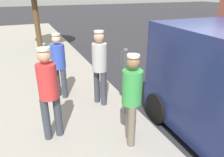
# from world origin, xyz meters

# --- Properties ---
(ground_plane) EXTENTS (80.00, 80.00, 0.00)m
(ground_plane) POSITION_xyz_m (0.00, 0.00, 0.00)
(ground_plane) COLOR #2D2D33
(parking_meter_near) EXTENTS (0.14, 0.18, 1.52)m
(parking_meter_near) POSITION_xyz_m (1.35, -0.98, 1.18)
(parking_meter_near) COLOR gray
(parking_meter_near) RESTS_ON sidewalk_slab
(pedestrian_in_gray) EXTENTS (0.34, 0.34, 1.78)m
(pedestrian_in_gray) POSITION_xyz_m (1.68, -1.62, 1.18)
(pedestrian_in_gray) COLOR #383D47
(pedestrian_in_gray) RESTS_ON sidewalk_slab
(pedestrian_in_red) EXTENTS (0.36, 0.34, 1.74)m
(pedestrian_in_red) POSITION_xyz_m (2.95, -0.76, 1.15)
(pedestrian_in_red) COLOR #383D47
(pedestrian_in_red) RESTS_ON sidewalk_slab
(pedestrian_in_green) EXTENTS (0.34, 0.35, 1.66)m
(pedestrian_in_green) POSITION_xyz_m (1.68, -0.07, 1.10)
(pedestrian_in_green) COLOR #726656
(pedestrian_in_green) RESTS_ON sidewalk_slab
(pedestrian_in_blue) EXTENTS (0.34, 0.34, 1.65)m
(pedestrian_in_blue) POSITION_xyz_m (2.49, -2.35, 1.09)
(pedestrian_in_blue) COLOR #383D47
(pedestrian_in_blue) RESTS_ON sidewalk_slab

